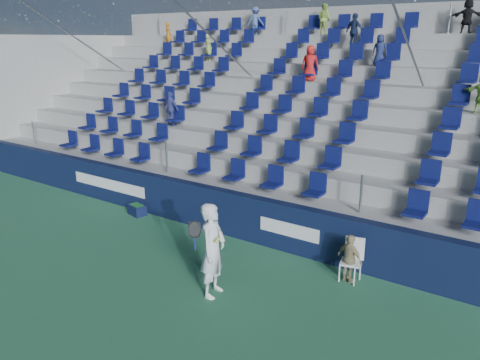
{
  "coord_description": "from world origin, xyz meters",
  "views": [
    {
      "loc": [
        6.45,
        -6.28,
        5.03
      ],
      "look_at": [
        0.2,
        2.8,
        1.7
      ],
      "focal_mm": 35.0,
      "sensor_mm": 36.0,
      "label": 1
    }
  ],
  "objects": [
    {
      "name": "ball_bin",
      "position": [
        -3.5,
        2.75,
        0.17
      ],
      "size": [
        0.62,
        0.48,
        0.31
      ],
      "color": "#0F1537",
      "rests_on": "ground"
    },
    {
      "name": "grandstand",
      "position": [
        0.0,
        8.24,
        2.13
      ],
      "size": [
        24.0,
        8.17,
        6.63
      ],
      "color": "#A3A29D",
      "rests_on": "ground"
    },
    {
      "name": "ground",
      "position": [
        0.0,
        0.0,
        0.0
      ],
      "size": [
        70.0,
        70.0,
        0.0
      ],
      "primitive_type": "plane",
      "color": "#31744D",
      "rests_on": "ground"
    },
    {
      "name": "line_judge_chair",
      "position": [
        3.25,
        2.65,
        0.54
      ],
      "size": [
        0.51,
        0.52,
        0.95
      ],
      "color": "white",
      "rests_on": "ground"
    },
    {
      "name": "sponsor_wall",
      "position": [
        0.0,
        3.15,
        0.6
      ],
      "size": [
        24.0,
        0.32,
        1.2
      ],
      "color": "#0F1839",
      "rests_on": "ground"
    },
    {
      "name": "tennis_player",
      "position": [
        1.16,
        0.44,
        0.98
      ],
      "size": [
        0.71,
        0.8,
        1.97
      ],
      "color": "white",
      "rests_on": "ground"
    },
    {
      "name": "line_judge",
      "position": [
        3.25,
        2.5,
        0.54
      ],
      "size": [
        0.69,
        0.45,
        1.08
      ],
      "primitive_type": "imported",
      "rotation": [
        0.0,
        0.0,
        2.82
      ],
      "color": "tan",
      "rests_on": "ground"
    }
  ]
}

